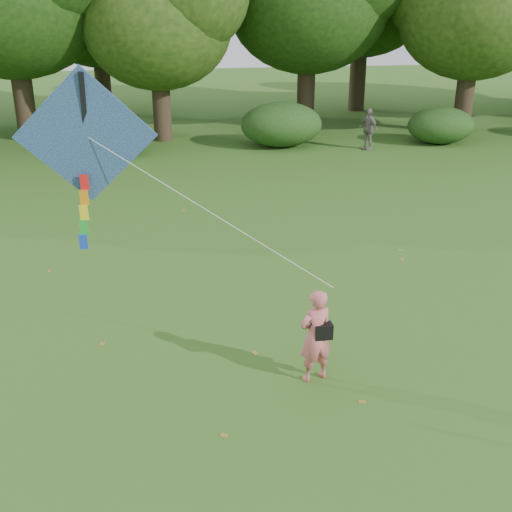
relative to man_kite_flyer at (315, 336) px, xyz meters
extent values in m
plane|color=#265114|center=(-0.08, 0.00, -0.83)|extent=(100.00, 100.00, 0.00)
imported|color=#CC6064|center=(0.00, 0.00, 0.00)|extent=(0.70, 0.56, 1.66)
imported|color=gray|center=(6.40, 16.77, 0.03)|extent=(0.84, 1.09, 1.73)
cube|color=black|center=(0.12, -0.03, 0.10)|extent=(0.30, 0.20, 0.26)
cylinder|color=black|center=(0.00, -0.04, 0.42)|extent=(0.33, 0.14, 0.47)
cube|color=#24599D|center=(-3.52, 1.36, 3.17)|extent=(2.26, 0.41, 2.24)
cube|color=black|center=(-3.52, 1.39, 3.17)|extent=(0.16, 0.54, 2.03)
cylinder|color=white|center=(-1.64, 0.65, 2.03)|extent=(3.78, 1.42, 2.29)
cube|color=red|center=(-3.62, 1.38, 2.41)|extent=(0.14, 0.06, 0.26)
cube|color=orange|center=(-3.65, 1.38, 2.15)|extent=(0.14, 0.06, 0.26)
cube|color=yellow|center=(-3.68, 1.38, 1.89)|extent=(0.14, 0.06, 0.26)
cube|color=green|center=(-3.71, 1.38, 1.63)|extent=(0.14, 0.06, 0.26)
cube|color=blue|center=(-3.74, 1.38, 1.37)|extent=(0.14, 0.06, 0.26)
cylinder|color=#3A2D1E|center=(-8.08, 21.00, 1.09)|extent=(0.88, 0.88, 3.85)
cylinder|color=#3A2D1E|center=(-2.08, 20.00, 0.74)|extent=(0.80, 0.80, 3.15)
ellipsoid|color=#1E3F11|center=(-2.08, 20.00, 4.08)|extent=(6.40, 6.40, 5.44)
cylinder|color=#3A2D1E|center=(4.92, 22.00, 1.01)|extent=(0.86, 0.86, 3.67)
ellipsoid|color=#1E3F11|center=(4.92, 22.00, 4.93)|extent=(7.60, 7.60, 6.46)
cylinder|color=#3A2D1E|center=(11.92, 19.50, 0.88)|extent=(0.83, 0.83, 3.43)
ellipsoid|color=#1E3F11|center=(11.92, 19.50, 4.47)|extent=(6.80, 6.80, 5.78)
cylinder|color=#3A2D1E|center=(-5.08, 27.50, 0.92)|extent=(0.84, 0.84, 3.50)
ellipsoid|color=#1E3F11|center=(-5.08, 27.50, 4.59)|extent=(7.00, 7.00, 5.95)
cylinder|color=#3A2D1E|center=(8.92, 26.50, 1.18)|extent=(0.90, 0.90, 4.02)
ellipsoid|color=#264919|center=(-4.08, 17.10, -0.12)|extent=(2.66, 2.09, 1.42)
ellipsoid|color=#264919|center=(2.92, 17.90, 0.11)|extent=(3.50, 2.75, 1.88)
ellipsoid|color=#264919|center=(9.92, 17.40, -0.04)|extent=(2.94, 2.31, 1.58)
cube|color=olive|center=(0.61, -0.79, -0.83)|extent=(0.14, 0.11, 0.01)
cube|color=olive|center=(-4.72, 8.64, -0.83)|extent=(0.12, 0.14, 0.01)
cube|color=olive|center=(-1.73, 9.60, -0.83)|extent=(0.14, 0.13, 0.01)
cube|color=olive|center=(3.59, 5.40, -0.83)|extent=(0.14, 0.14, 0.01)
cube|color=olive|center=(-0.87, 0.99, -0.83)|extent=(0.13, 0.14, 0.01)
cube|color=olive|center=(-3.66, 1.75, -0.83)|extent=(0.13, 0.14, 0.01)
cube|color=olive|center=(3.43, 4.85, -0.83)|extent=(0.14, 0.14, 0.01)
cube|color=olive|center=(-5.11, 5.46, -0.83)|extent=(0.09, 0.13, 0.01)
cube|color=olive|center=(-1.69, -1.29, -0.83)|extent=(0.14, 0.14, 0.01)
camera|label=1|loc=(-2.43, -9.08, 5.25)|focal=45.00mm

